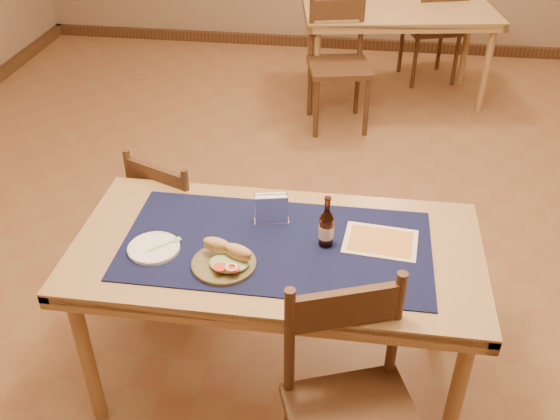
# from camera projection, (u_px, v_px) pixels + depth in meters

# --- Properties ---
(room) EXTENTS (6.04, 7.04, 2.84)m
(room) POSITION_uv_depth(u_px,v_px,m) (302.00, 16.00, 2.72)
(room) COLOR brown
(room) RESTS_ON ground
(main_table) EXTENTS (1.60, 0.80, 0.75)m
(main_table) POSITION_uv_depth(u_px,v_px,m) (277.00, 262.00, 2.48)
(main_table) COLOR #9D754A
(main_table) RESTS_ON ground
(placemat) EXTENTS (1.20, 0.60, 0.01)m
(placemat) POSITION_uv_depth(u_px,v_px,m) (276.00, 245.00, 2.44)
(placemat) COLOR #0F1439
(placemat) RESTS_ON main_table
(baseboard) EXTENTS (6.00, 7.00, 0.10)m
(baseboard) POSITION_uv_depth(u_px,v_px,m) (297.00, 257.00, 3.49)
(baseboard) COLOR #462E19
(baseboard) RESTS_ON ground
(back_table) EXTENTS (1.61, 0.99, 0.75)m
(back_table) POSITION_uv_depth(u_px,v_px,m) (399.00, 19.00, 4.98)
(back_table) COLOR #9D754A
(back_table) RESTS_ON ground
(chair_main_far) EXTENTS (0.52, 0.52, 0.85)m
(chair_main_far) POSITION_uv_depth(u_px,v_px,m) (182.00, 219.00, 3.11)
(chair_main_far) COLOR #462E19
(chair_main_far) RESTS_ON ground
(chair_main_near) EXTENTS (0.56, 0.56, 0.94)m
(chair_main_near) POSITION_uv_depth(u_px,v_px,m) (353.00, 412.00, 2.11)
(chair_main_near) COLOR #462E19
(chair_main_near) RESTS_ON ground
(chair_back_near) EXTENTS (0.53, 0.53, 0.96)m
(chair_back_near) POSITION_uv_depth(u_px,v_px,m) (338.00, 62.00, 4.68)
(chair_back_near) COLOR #462E19
(chair_back_near) RESTS_ON ground
(chair_back_far) EXTENTS (0.54, 0.54, 0.94)m
(chair_back_far) POSITION_uv_depth(u_px,v_px,m) (434.00, 27.00, 5.38)
(chair_back_far) COLOR #462E19
(chair_back_far) RESTS_ON ground
(sandwich_plate) EXTENTS (0.24, 0.24, 0.09)m
(sandwich_plate) POSITION_uv_depth(u_px,v_px,m) (226.00, 260.00, 2.31)
(sandwich_plate) COLOR brown
(sandwich_plate) RESTS_ON placemat
(side_plate) EXTENTS (0.20, 0.20, 0.02)m
(side_plate) POSITION_uv_depth(u_px,v_px,m) (154.00, 248.00, 2.40)
(side_plate) COLOR white
(side_plate) RESTS_ON placemat
(fork) EXTENTS (0.11, 0.11, 0.00)m
(fork) POSITION_uv_depth(u_px,v_px,m) (168.00, 243.00, 2.41)
(fork) COLOR #7ED574
(fork) RESTS_ON side_plate
(beer_bottle) EXTENTS (0.06, 0.06, 0.22)m
(beer_bottle) POSITION_uv_depth(u_px,v_px,m) (326.00, 228.00, 2.39)
(beer_bottle) COLOR #4E1F0E
(beer_bottle) RESTS_ON placemat
(napkin_holder) EXTENTS (0.15, 0.08, 0.13)m
(napkin_holder) POSITION_uv_depth(u_px,v_px,m) (271.00, 209.00, 2.53)
(napkin_holder) COLOR white
(napkin_holder) RESTS_ON placemat
(menu_card) EXTENTS (0.30, 0.23, 0.01)m
(menu_card) POSITION_uv_depth(u_px,v_px,m) (380.00, 241.00, 2.45)
(menu_card) COLOR beige
(menu_card) RESTS_ON placemat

